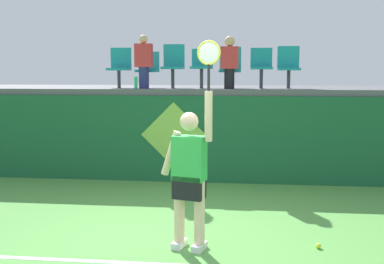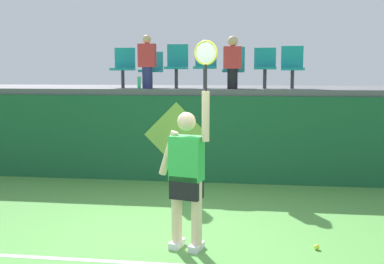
{
  "view_description": "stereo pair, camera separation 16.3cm",
  "coord_description": "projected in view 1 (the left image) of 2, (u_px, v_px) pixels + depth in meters",
  "views": [
    {
      "loc": [
        0.88,
        -5.53,
        2.11
      ],
      "look_at": [
        0.11,
        1.22,
        1.26
      ],
      "focal_mm": 44.15,
      "sensor_mm": 36.0,
      "label": 1
    },
    {
      "loc": [
        1.04,
        -5.51,
        2.11
      ],
      "look_at": [
        0.11,
        1.22,
        1.26
      ],
      "focal_mm": 44.15,
      "sensor_mm": 36.0,
      "label": 2
    }
  ],
  "objects": [
    {
      "name": "wall_signage_mount",
      "position": [
        174.0,
        182.0,
        9.19
      ],
      "size": [
        1.27,
        0.01,
        1.56
      ],
      "color": "#195633",
      "rests_on": "ground_plane"
    },
    {
      "name": "stadium_chair_4",
      "position": [
        230.0,
        66.0,
        9.63
      ],
      "size": [
        0.44,
        0.42,
        0.84
      ],
      "color": "#38383D",
      "rests_on": "spectator_platform"
    },
    {
      "name": "stadium_chair_5",
      "position": [
        261.0,
        65.0,
        9.55
      ],
      "size": [
        0.44,
        0.42,
        0.82
      ],
      "color": "#38383D",
      "rests_on": "spectator_platform"
    },
    {
      "name": "stadium_chair_6",
      "position": [
        289.0,
        65.0,
        9.49
      ],
      "size": [
        0.44,
        0.42,
        0.85
      ],
      "color": "#38383D",
      "rests_on": "spectator_platform"
    },
    {
      "name": "stadium_chair_1",
      "position": [
        148.0,
        68.0,
        9.81
      ],
      "size": [
        0.44,
        0.42,
        0.75
      ],
      "color": "#38383D",
      "rests_on": "spectator_platform"
    },
    {
      "name": "court_back_wall",
      "position": [
        199.0,
        139.0,
        9.14
      ],
      "size": [
        13.73,
        0.2,
        1.68
      ],
      "primitive_type": "cube",
      "color": "#195633",
      "rests_on": "ground_plane"
    },
    {
      "name": "spectator_platform",
      "position": [
        206.0,
        90.0,
        10.52
      ],
      "size": [
        13.73,
        3.13,
        0.12
      ],
      "primitive_type": "cube",
      "color": "#56565B",
      "rests_on": "court_back_wall"
    },
    {
      "name": "ground_plane",
      "position": [
        172.0,
        245.0,
        5.81
      ],
      "size": [
        40.0,
        40.0,
        0.0
      ],
      "primitive_type": "plane",
      "color": "#519342"
    },
    {
      "name": "stadium_chair_0",
      "position": [
        120.0,
        66.0,
        9.88
      ],
      "size": [
        0.44,
        0.42,
        0.84
      ],
      "color": "#38383D",
      "rests_on": "spectator_platform"
    },
    {
      "name": "tennis_player",
      "position": [
        190.0,
        173.0,
        5.58
      ],
      "size": [
        0.74,
        0.35,
        2.48
      ],
      "color": "white",
      "rests_on": "ground_plane"
    },
    {
      "name": "stadium_chair_3",
      "position": [
        202.0,
        65.0,
        9.68
      ],
      "size": [
        0.44,
        0.42,
        0.81
      ],
      "color": "#38383D",
      "rests_on": "spectator_platform"
    },
    {
      "name": "water_bottle",
      "position": [
        136.0,
        83.0,
        9.21
      ],
      "size": [
        0.07,
        0.07,
        0.24
      ],
      "primitive_type": "cylinder",
      "color": "#26B272",
      "rests_on": "spectator_platform"
    },
    {
      "name": "spectator_0",
      "position": [
        230.0,
        61.0,
        9.19
      ],
      "size": [
        0.34,
        0.2,
        1.02
      ],
      "color": "black",
      "rests_on": "spectator_platform"
    },
    {
      "name": "tennis_ball",
      "position": [
        318.0,
        246.0,
        5.7
      ],
      "size": [
        0.07,
        0.07,
        0.07
      ],
      "primitive_type": "sphere",
      "color": "#D1E533",
      "rests_on": "ground_plane"
    },
    {
      "name": "spectator_1",
      "position": [
        144.0,
        61.0,
        9.4
      ],
      "size": [
        0.34,
        0.2,
        1.06
      ],
      "color": "navy",
      "rests_on": "spectator_platform"
    },
    {
      "name": "stadium_chair_2",
      "position": [
        173.0,
        64.0,
        9.75
      ],
      "size": [
        0.44,
        0.42,
        0.91
      ],
      "color": "#38383D",
      "rests_on": "spectator_platform"
    },
    {
      "name": "court_baseline_stripe",
      "position": [
        163.0,
        264.0,
        5.22
      ],
      "size": [
        12.36,
        0.08,
        0.01
      ],
      "primitive_type": "cube",
      "color": "white",
      "rests_on": "ground_plane"
    }
  ]
}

